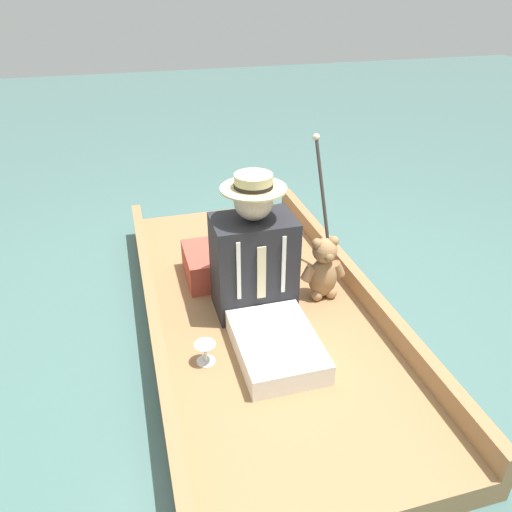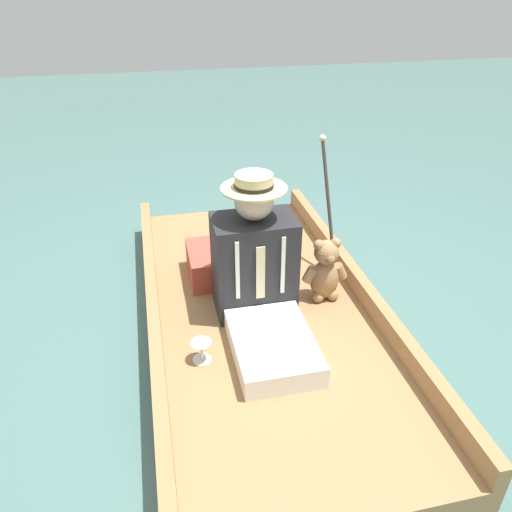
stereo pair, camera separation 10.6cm
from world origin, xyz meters
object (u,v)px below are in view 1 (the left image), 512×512
seated_person (259,275)px  teddy_bear (324,269)px  walking_cane (323,193)px  wine_glass (205,349)px

seated_person → teddy_bear: size_ratio=2.22×
teddy_bear → walking_cane: 0.50m
seated_person → wine_glass: seated_person is taller
wine_glass → walking_cane: size_ratio=0.14×
teddy_bear → wine_glass: bearing=26.7°
walking_cane → teddy_bear: bearing=71.1°
seated_person → walking_cane: bearing=-127.9°
seated_person → wine_glass: 0.46m
seated_person → wine_glass: size_ratio=7.72×
seated_person → teddy_bear: 0.42m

